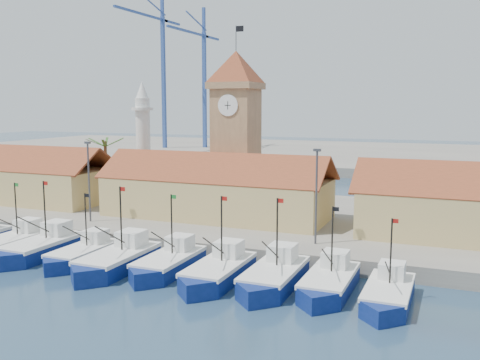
% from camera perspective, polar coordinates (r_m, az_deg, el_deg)
% --- Properties ---
extents(ground, '(400.00, 400.00, 0.00)m').
position_cam_1_polar(ground, '(46.98, -12.96, -10.21)').
color(ground, '#1C2D4B').
rests_on(ground, ground).
extents(quay, '(140.00, 32.00, 1.50)m').
position_cam_1_polar(quay, '(67.11, -1.07, -3.85)').
color(quay, gray).
rests_on(quay, ground).
extents(terminal, '(240.00, 80.00, 2.00)m').
position_cam_1_polar(terminal, '(149.20, 12.17, 2.60)').
color(terminal, gray).
rests_on(terminal, ground).
extents(boat_1, '(3.47, 9.52, 7.20)m').
position_cam_1_polar(boat_1, '(58.56, -23.21, -6.27)').
color(boat_1, navy).
rests_on(boat_1, ground).
extents(boat_2, '(3.71, 10.17, 7.70)m').
position_cam_1_polar(boat_2, '(55.33, -20.58, -6.89)').
color(boat_2, navy).
rests_on(boat_2, ground).
extents(boat_3, '(3.27, 8.96, 6.78)m').
position_cam_1_polar(boat_3, '(52.14, -16.56, -7.71)').
color(boat_3, navy).
rests_on(boat_3, ground).
extents(boat_4, '(3.77, 10.34, 7.82)m').
position_cam_1_polar(boat_4, '(48.89, -13.10, -8.50)').
color(boat_4, navy).
rests_on(boat_4, ground).
extents(boat_5, '(3.47, 9.51, 7.20)m').
position_cam_1_polar(boat_5, '(47.51, -7.76, -8.93)').
color(boat_5, navy).
rests_on(boat_5, ground).
extents(boat_6, '(3.62, 9.91, 7.50)m').
position_cam_1_polar(boat_6, '(44.74, -2.44, -9.90)').
color(boat_6, navy).
rests_on(boat_6, ground).
extents(boat_7, '(3.65, 9.99, 7.56)m').
position_cam_1_polar(boat_7, '(43.51, 3.55, -10.42)').
color(boat_7, navy).
rests_on(boat_7, ground).
extents(boat_8, '(3.42, 9.38, 7.10)m').
position_cam_1_polar(boat_8, '(42.80, 9.44, -10.90)').
color(boat_8, navy).
rests_on(boat_8, ground).
extents(boat_9, '(3.22, 8.83, 6.68)m').
position_cam_1_polar(boat_9, '(41.33, 15.49, -11.84)').
color(boat_9, navy).
rests_on(boat_9, ground).
extents(hall_left, '(31.20, 10.13, 7.61)m').
position_cam_1_polar(hall_left, '(81.57, -23.38, -0.09)').
color(hall_left, tan).
rests_on(hall_left, quay).
extents(hall_center, '(27.04, 10.13, 7.61)m').
position_cam_1_polar(hall_center, '(62.92, -2.53, -1.65)').
color(hall_center, tan).
rests_on(hall_center, quay).
extents(clock_tower, '(5.80, 5.80, 22.70)m').
position_cam_1_polar(clock_tower, '(67.57, -0.42, 5.82)').
color(clock_tower, tan).
rests_on(clock_tower, quay).
extents(minaret, '(3.00, 3.00, 16.30)m').
position_cam_1_polar(minaret, '(76.44, -10.28, 4.27)').
color(minaret, silver).
rests_on(minaret, quay).
extents(palm_tree, '(5.60, 5.03, 8.39)m').
position_cam_1_polar(palm_tree, '(77.92, -14.11, 1.65)').
color(palm_tree, brown).
rests_on(palm_tree, quay).
extents(lamp_posts, '(80.70, 0.25, 9.03)m').
position_cam_1_polar(lamp_posts, '(55.23, -5.56, -0.42)').
color(lamp_posts, '#3F3F44').
rests_on(lamp_posts, quay).
extents(crane_blue_far, '(1.00, 33.41, 44.92)m').
position_cam_1_polar(crane_blue_far, '(159.48, -8.46, 12.38)').
color(crane_blue_far, '#314E96').
rests_on(crane_blue_far, terminal).
extents(crane_blue_near, '(1.00, 31.26, 40.66)m').
position_cam_1_polar(crane_blue_near, '(159.84, -4.03, 11.52)').
color(crane_blue_near, '#314E96').
rests_on(crane_blue_near, terminal).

